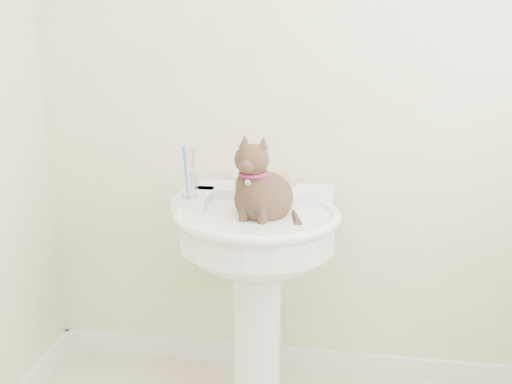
% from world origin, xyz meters
% --- Properties ---
extents(wall_back, '(2.20, 0.00, 2.50)m').
position_xyz_m(wall_back, '(0.00, 1.10, 1.25)').
color(wall_back, beige).
rests_on(wall_back, ground).
extents(baseboard_back, '(2.20, 0.02, 0.09)m').
position_xyz_m(baseboard_back, '(0.00, 1.09, 0.04)').
color(baseboard_back, white).
rests_on(baseboard_back, floor).
extents(pedestal_sink, '(0.60, 0.59, 0.83)m').
position_xyz_m(pedestal_sink, '(-0.19, 0.81, 0.65)').
color(pedestal_sink, white).
rests_on(pedestal_sink, floor).
extents(faucet, '(0.28, 0.12, 0.14)m').
position_xyz_m(faucet, '(-0.19, 0.96, 0.87)').
color(faucet, silver).
rests_on(faucet, pedestal_sink).
extents(soap_bar, '(0.10, 0.07, 0.03)m').
position_xyz_m(soap_bar, '(-0.12, 1.04, 0.85)').
color(soap_bar, orange).
rests_on(soap_bar, pedestal_sink).
extents(toothbrush_cup, '(0.07, 0.07, 0.19)m').
position_xyz_m(toothbrush_cup, '(-0.44, 0.83, 0.88)').
color(toothbrush_cup, silver).
rests_on(toothbrush_cup, pedestal_sink).
extents(cat, '(0.23, 0.28, 0.41)m').
position_xyz_m(cat, '(-0.17, 0.79, 0.88)').
color(cat, brown).
rests_on(cat, pedestal_sink).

